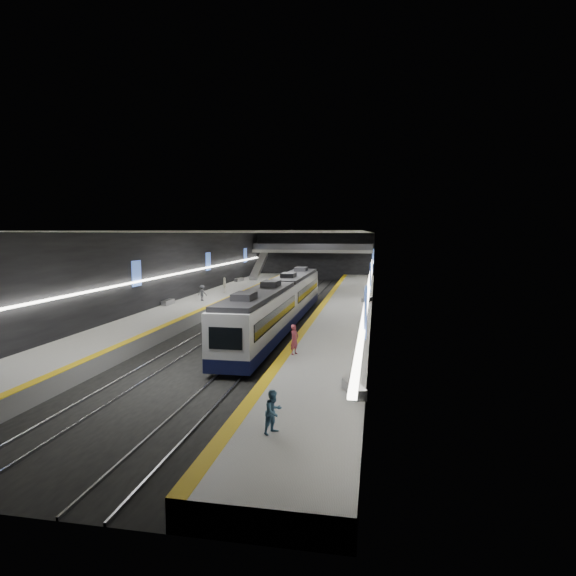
% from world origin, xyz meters
% --- Properties ---
extents(ground, '(70.00, 70.00, 0.00)m').
position_xyz_m(ground, '(0.00, 0.00, 0.00)').
color(ground, black).
rests_on(ground, ground).
extents(ceiling, '(20.00, 70.00, 0.04)m').
position_xyz_m(ceiling, '(0.00, 0.00, 8.00)').
color(ceiling, beige).
rests_on(ceiling, wall_left).
extents(wall_left, '(0.04, 70.00, 8.00)m').
position_xyz_m(wall_left, '(-10.00, 0.00, 4.00)').
color(wall_left, black).
rests_on(wall_left, ground).
extents(wall_right, '(0.04, 70.00, 8.00)m').
position_xyz_m(wall_right, '(10.00, 0.00, 4.00)').
color(wall_right, black).
rests_on(wall_right, ground).
extents(wall_back, '(20.00, 0.04, 8.00)m').
position_xyz_m(wall_back, '(0.00, 35.00, 4.00)').
color(wall_back, black).
rests_on(wall_back, ground).
extents(platform_left, '(5.00, 70.00, 1.00)m').
position_xyz_m(platform_left, '(-7.50, 0.00, 0.50)').
color(platform_left, slate).
rests_on(platform_left, ground).
extents(tile_surface_left, '(5.00, 70.00, 0.02)m').
position_xyz_m(tile_surface_left, '(-7.50, 0.00, 1.01)').
color(tile_surface_left, '#9A9A96').
rests_on(tile_surface_left, platform_left).
extents(tactile_strip_left, '(0.60, 70.00, 0.02)m').
position_xyz_m(tactile_strip_left, '(-5.30, 0.00, 1.02)').
color(tactile_strip_left, '#DEB20B').
rests_on(tactile_strip_left, platform_left).
extents(platform_right, '(5.00, 70.00, 1.00)m').
position_xyz_m(platform_right, '(7.50, 0.00, 0.50)').
color(platform_right, slate).
rests_on(platform_right, ground).
extents(tile_surface_right, '(5.00, 70.00, 0.02)m').
position_xyz_m(tile_surface_right, '(7.50, 0.00, 1.01)').
color(tile_surface_right, '#9A9A96').
rests_on(tile_surface_right, platform_right).
extents(tactile_strip_right, '(0.60, 70.00, 0.02)m').
position_xyz_m(tactile_strip_right, '(5.30, 0.00, 1.02)').
color(tactile_strip_right, '#DEB20B').
rests_on(tactile_strip_right, platform_right).
extents(rails, '(6.52, 70.00, 0.12)m').
position_xyz_m(rails, '(-0.00, 0.00, 0.06)').
color(rails, gray).
rests_on(rails, ground).
extents(train, '(2.69, 30.04, 3.60)m').
position_xyz_m(train, '(2.50, -6.97, 2.20)').
color(train, '#0E1235').
rests_on(train, ground).
extents(ad_posters, '(19.94, 53.50, 2.20)m').
position_xyz_m(ad_posters, '(-0.00, 1.00, 4.50)').
color(ad_posters, '#466DD4').
rests_on(ad_posters, wall_left).
extents(cove_light_left, '(0.25, 68.60, 0.12)m').
position_xyz_m(cove_light_left, '(-9.80, 0.00, 3.80)').
color(cove_light_left, white).
rests_on(cove_light_left, wall_left).
extents(cove_light_right, '(0.25, 68.60, 0.12)m').
position_xyz_m(cove_light_right, '(9.80, 0.00, 3.80)').
color(cove_light_right, white).
rests_on(cove_light_right, wall_right).
extents(mezzanine_bridge, '(20.00, 3.00, 1.50)m').
position_xyz_m(mezzanine_bridge, '(0.00, 32.93, 5.04)').
color(mezzanine_bridge, gray).
rests_on(mezzanine_bridge, wall_left).
extents(escalator, '(1.20, 7.50, 3.92)m').
position_xyz_m(escalator, '(-7.50, 26.00, 2.90)').
color(escalator, '#99999E').
rests_on(escalator, platform_left).
extents(bench_left_near, '(0.59, 2.02, 0.49)m').
position_xyz_m(bench_left_near, '(-9.50, -2.79, 1.25)').
color(bench_left_near, '#99999E').
rests_on(bench_left_near, platform_left).
extents(bench_left_far, '(0.93, 2.08, 0.49)m').
position_xyz_m(bench_left_far, '(-9.14, 20.68, 1.25)').
color(bench_left_far, '#99999E').
rests_on(bench_left_far, platform_left).
extents(bench_right_near, '(1.18, 2.01, 0.47)m').
position_xyz_m(bench_right_near, '(9.50, -25.82, 1.24)').
color(bench_right_near, '#99999E').
rests_on(bench_right_near, platform_right).
extents(bench_right_far, '(1.13, 1.88, 0.45)m').
position_xyz_m(bench_right_far, '(9.50, 3.02, 1.22)').
color(bench_right_far, '#99999E').
rests_on(bench_right_far, platform_right).
extents(passenger_right_a, '(0.64, 0.75, 1.73)m').
position_xyz_m(passenger_right_a, '(5.82, -19.49, 1.86)').
color(passenger_right_a, '#B0414D').
rests_on(passenger_right_a, platform_right).
extents(passenger_right_b, '(0.89, 0.94, 1.54)m').
position_xyz_m(passenger_right_b, '(6.94, -30.44, 1.77)').
color(passenger_right_b, teal).
rests_on(passenger_right_b, platform_right).
extents(passenger_left_a, '(0.78, 1.14, 1.80)m').
position_xyz_m(passenger_left_a, '(-7.03, 7.37, 1.90)').
color(passenger_left_a, silver).
rests_on(passenger_left_a, platform_left).
extents(passenger_left_b, '(1.19, 0.90, 1.63)m').
position_xyz_m(passenger_left_b, '(-7.19, 0.50, 1.81)').
color(passenger_left_b, '#44464C').
rests_on(passenger_left_b, platform_left).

